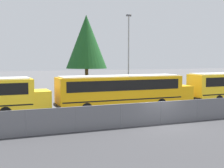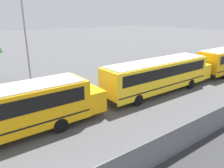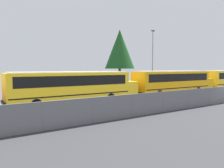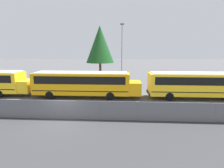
{
  "view_description": "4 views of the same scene",
  "coord_description": "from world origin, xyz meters",
  "views": [
    {
      "loc": [
        -11.31,
        -18.72,
        4.61
      ],
      "look_at": [
        -0.94,
        6.87,
        2.35
      ],
      "focal_mm": 50.0,
      "sensor_mm": 36.0,
      "label": 1
    },
    {
      "loc": [
        -1.2,
        -5.87,
        7.12
      ],
      "look_at": [
        9.12,
        7.92,
        1.57
      ],
      "focal_mm": 35.0,
      "sensor_mm": 36.0,
      "label": 2
    },
    {
      "loc": [
        -21.73,
        -11.69,
        3.37
      ],
      "look_at": [
        -8.98,
        7.45,
        1.74
      ],
      "focal_mm": 35.0,
      "sensor_mm": 36.0,
      "label": 3
    },
    {
      "loc": [
        4.86,
        -13.59,
        5.69
      ],
      "look_at": [
        3.68,
        6.5,
        1.77
      ],
      "focal_mm": 28.0,
      "sensor_mm": 36.0,
      "label": 4
    }
  ],
  "objects": [
    {
      "name": "school_bus_1",
      "position": [
        -13.31,
        7.32,
        1.84
      ],
      "size": [
        13.01,
        2.6,
        3.09
      ],
      "color": "yellow",
      "rests_on": "ground_plane"
    },
    {
      "name": "tree_0",
      "position": [
        0.67,
        19.5,
        6.73
      ],
      "size": [
        5.22,
        5.22,
        10.14
      ],
      "color": "#51381E",
      "rests_on": "ground_plane"
    },
    {
      "name": "school_bus_2",
      "position": [
        0.23,
        6.99,
        1.84
      ],
      "size": [
        13.01,
        2.6,
        3.09
      ],
      "color": "orange",
      "rests_on": "ground_plane"
    },
    {
      "name": "light_pole",
      "position": [
        4.76,
        15.59,
        5.32
      ],
      "size": [
        0.6,
        0.24,
        9.86
      ],
      "color": "gray",
      "rests_on": "ground_plane"
    }
  ]
}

